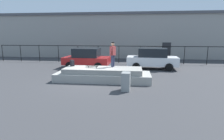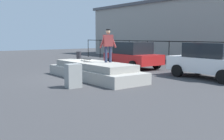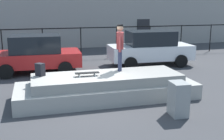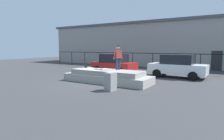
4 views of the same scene
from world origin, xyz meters
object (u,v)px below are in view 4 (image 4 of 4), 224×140
at_px(skateboard, 98,68).
at_px(backpack, 86,65).
at_px(car_white_sedan_mid, 177,66).
at_px(skateboarder, 118,56).
at_px(car_red_sedan_near, 114,63).
at_px(utility_box, 111,82).

height_order(skateboard, backpack, backpack).
bearing_deg(car_white_sedan_mid, skateboarder, -125.20).
bearing_deg(backpack, skateboarder, 49.79).
height_order(skateboarder, backpack, skateboarder).
xyz_separation_m(backpack, car_red_sedan_near, (-0.07, 4.15, -0.16)).
relative_size(backpack, car_white_sedan_mid, 0.10).
xyz_separation_m(skateboarder, car_red_sedan_near, (-2.81, 4.10, -0.88)).
height_order(skateboard, car_white_sedan_mid, car_white_sedan_mid).
distance_m(skateboarder, skateboard, 1.60).
bearing_deg(car_red_sedan_near, utility_box, -60.05).
height_order(backpack, car_red_sedan_near, car_red_sedan_near).
bearing_deg(skateboard, skateboarder, 21.74).
distance_m(skateboarder, utility_box, 2.97).
relative_size(car_red_sedan_near, car_white_sedan_mid, 0.95).
bearing_deg(car_red_sedan_near, skateboarder, -55.51).
bearing_deg(skateboarder, utility_box, -68.49).
relative_size(backpack, utility_box, 0.42).
relative_size(skateboard, car_red_sedan_near, 0.19).
height_order(backpack, car_white_sedan_mid, car_white_sedan_mid).
height_order(skateboarder, car_white_sedan_mid, skateboarder).
xyz_separation_m(skateboarder, car_white_sedan_mid, (2.93, 4.15, -0.86)).
height_order(car_red_sedan_near, car_white_sedan_mid, car_white_sedan_mid).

